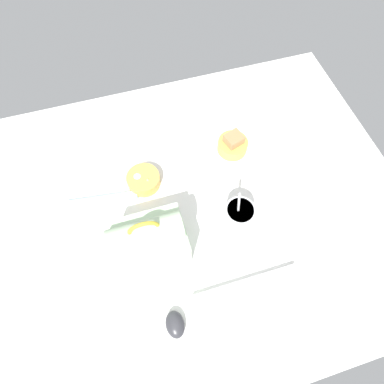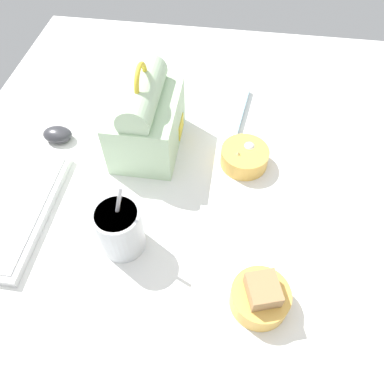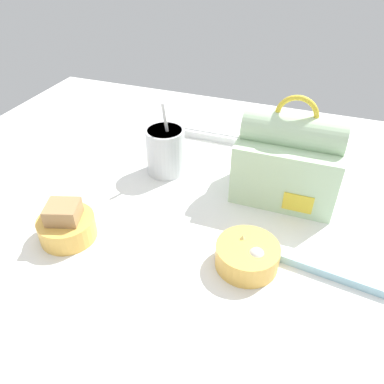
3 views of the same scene
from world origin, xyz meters
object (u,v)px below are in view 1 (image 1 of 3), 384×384
Objects in this scene: keyboard at (252,301)px; soup_cup at (238,216)px; bento_bowl_sandwich at (233,145)px; chopstick_case at (102,200)px; computer_mouse at (175,324)px; bento_bowl_snacks at (144,180)px; lunch_bag at (149,241)px.

keyboard is 1.74× the size of soup_cup.
keyboard is at bearing 76.40° from bento_bowl_sandwich.
chopstick_case is (39.14, -19.64, -4.81)cm from soup_cup.
keyboard is 24.10cm from soup_cup.
computer_mouse is (22.04, -0.41, 0.63)cm from keyboard.
soup_cup is 1.65× the size of bento_bowl_snacks.
chopstick_case is at bearing -50.58° from keyboard.
computer_mouse is at bearing 55.49° from bento_bowl_sandwich.
keyboard is at bearing 178.94° from computer_mouse.
lunch_bag is at bearing 1.60° from soup_cup.
keyboard is 4.42× the size of computer_mouse.
bento_bowl_sandwich is 1.47× the size of computer_mouse.
lunch_bag reaches higher than chopstick_case.
lunch_bag is at bearing 83.43° from bento_bowl_snacks.
bento_bowl_snacks is (24.47, -22.05, -3.32)cm from soup_cup.
bento_bowl_sandwich is 48.03cm from chopstick_case.
bento_bowl_sandwich is (-12.12, -50.09, 1.80)cm from keyboard.
bento_bowl_snacks is 1.53× the size of computer_mouse.
lunch_bag is 3.14× the size of computer_mouse.
bento_bowl_sandwich is 33.12cm from bento_bowl_snacks.
bento_bowl_snacks reaches higher than computer_mouse.
computer_mouse is (34.16, 49.68, -1.17)cm from bento_bowl_sandwich.
chopstick_case is (13.30, -42.59, -0.84)cm from computer_mouse.
keyboard is at bearing 80.75° from soup_cup.
keyboard is 49.90cm from bento_bowl_snacks.
chopstick_case is at bearing 9.31° from bento_bowl_snacks.
bento_bowl_snacks is at bearing -170.69° from chopstick_case.
lunch_bag is 23.21cm from computer_mouse.
computer_mouse is at bearing 107.35° from chopstick_case.
keyboard is 1.41× the size of lunch_bag.
bento_bowl_sandwich is 0.96× the size of bento_bowl_snacks.
chopstick_case is (35.34, -43.00, -0.22)cm from keyboard.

